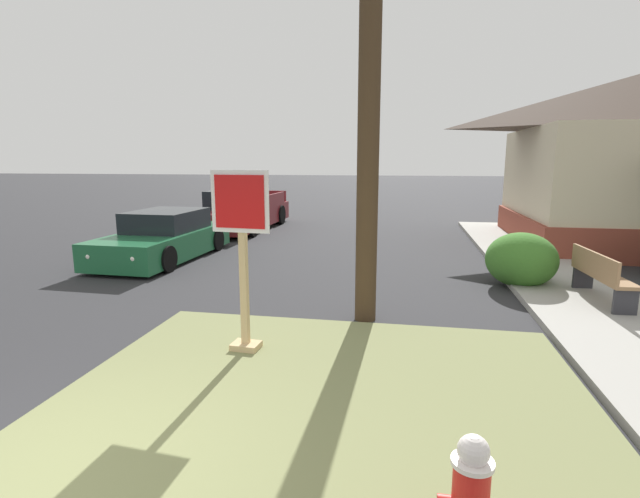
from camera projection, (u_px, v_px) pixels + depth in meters
The scene contains 8 objects.
grass_corner_patch at pixel (320, 408), 4.78m from camera, with size 5.61×5.11×0.08m, color olive.
sidewalk_strip at pixel (574, 292), 8.90m from camera, with size 2.20×19.99×0.12m, color #9E9B93.
stop_sign at pixel (243, 263), 5.96m from camera, with size 0.77×0.31×2.33m.
manhole_cover at pixel (247, 349), 6.37m from camera, with size 0.70×0.70×0.02m, color black.
parked_sedan_green at pixel (164, 238), 12.19m from camera, with size 2.02×4.44×1.25m.
pickup_truck_maroon at pixel (242, 213), 17.32m from camera, with size 2.25×5.55×1.48m.
street_bench at pixel (600, 274), 8.14m from camera, with size 0.50×1.78×0.85m.
shrub_by_curb at pixel (521, 260), 9.47m from camera, with size 1.40×1.40×1.10m, color #3B7327.
Camera 1 is at (2.74, -2.67, 2.52)m, focal length 26.32 mm.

